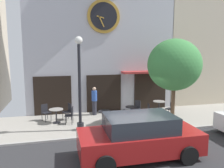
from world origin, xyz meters
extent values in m
cube|color=#9E998E|center=(0.00, 2.13, -0.03)|extent=(26.14, 4.26, 0.05)
cube|color=#2D2D30|center=(0.00, -3.06, -0.03)|extent=(26.14, 6.13, 0.05)
cube|color=#A8A5A0|center=(0.00, 0.02, 0.04)|extent=(26.14, 0.12, 0.08)
cube|color=#B2B2BC|center=(-0.78, 5.61, 4.38)|extent=(9.28, 2.69, 8.76)
cylinder|color=#B7842D|center=(-0.78, 4.20, 5.80)|extent=(1.97, 0.10, 1.97)
cylinder|color=black|center=(-0.78, 4.14, 5.80)|extent=(1.62, 0.04, 1.62)
cube|color=#B7842D|center=(-0.99, 4.10, 5.74)|extent=(0.44, 0.03, 0.17)
cube|color=#B7842D|center=(-0.92, 4.10, 5.49)|extent=(0.35, 0.03, 0.65)
cube|color=black|center=(-3.87, 4.22, 1.15)|extent=(2.17, 0.10, 2.30)
cube|color=black|center=(-0.78, 4.22, 1.15)|extent=(2.17, 0.10, 2.30)
cube|color=black|center=(2.32, 4.22, 1.15)|extent=(2.17, 0.10, 2.30)
cube|color=#B23333|center=(1.82, 3.91, 2.45)|extent=(2.97, 0.90, 0.12)
cube|color=beige|center=(6.99, 6.75, 7.01)|extent=(6.30, 4.98, 14.03)
cylinder|color=black|center=(-2.59, 1.14, 0.18)|extent=(0.32, 0.32, 0.36)
cylinder|color=black|center=(-2.59, 1.14, 2.04)|extent=(0.14, 0.14, 4.07)
sphere|color=white|center=(-2.59, 1.14, 4.25)|extent=(0.36, 0.36, 0.36)
cylinder|color=brown|center=(2.24, 1.06, 1.05)|extent=(0.20, 0.20, 2.09)
ellipsoid|color=#3D8442|center=(2.24, 1.06, 3.07)|extent=(2.78, 2.51, 2.64)
cylinder|color=black|center=(-3.70, 2.52, 0.37)|extent=(0.07, 0.07, 0.73)
cylinder|color=black|center=(-3.70, 2.52, 0.01)|extent=(0.40, 0.40, 0.03)
cylinder|color=gray|center=(-3.70, 2.52, 0.73)|extent=(0.74, 0.74, 0.03)
cylinder|color=black|center=(-1.31, 1.52, 0.36)|extent=(0.07, 0.07, 0.73)
cylinder|color=black|center=(-1.31, 1.52, 0.01)|extent=(0.40, 0.40, 0.03)
cylinder|color=black|center=(-1.31, 1.52, 0.73)|extent=(0.68, 0.68, 0.03)
cylinder|color=black|center=(0.30, 2.12, 0.36)|extent=(0.07, 0.07, 0.73)
cylinder|color=black|center=(0.30, 2.12, 0.01)|extent=(0.40, 0.40, 0.03)
cylinder|color=black|center=(0.30, 2.12, 0.73)|extent=(0.62, 0.62, 0.03)
cylinder|color=black|center=(2.33, 2.86, 0.38)|extent=(0.07, 0.07, 0.76)
cylinder|color=black|center=(2.33, 2.86, 0.01)|extent=(0.40, 0.40, 0.03)
cylinder|color=gray|center=(2.33, 2.86, 0.76)|extent=(0.72, 0.72, 0.03)
cube|color=black|center=(2.68, 2.17, 0.45)|extent=(0.54, 0.54, 0.04)
cube|color=black|center=(2.76, 2.02, 0.68)|extent=(0.35, 0.22, 0.45)
cylinder|color=black|center=(2.74, 2.40, 0.23)|extent=(0.03, 0.03, 0.45)
cylinder|color=black|center=(2.45, 2.24, 0.23)|extent=(0.03, 0.03, 0.45)
cylinder|color=black|center=(2.91, 2.11, 0.23)|extent=(0.03, 0.03, 0.45)
cylinder|color=black|center=(2.61, 1.94, 0.23)|extent=(0.03, 0.03, 0.45)
cube|color=black|center=(-0.63, 1.11, 0.45)|extent=(0.56, 0.56, 0.04)
cube|color=black|center=(-0.49, 1.00, 0.68)|extent=(0.25, 0.33, 0.45)
cylinder|color=black|center=(-0.67, 1.35, 0.23)|extent=(0.03, 0.03, 0.45)
cylinder|color=black|center=(-0.87, 1.07, 0.23)|extent=(0.03, 0.03, 0.45)
cylinder|color=black|center=(-0.40, 1.15, 0.23)|extent=(0.03, 0.03, 0.45)
cylinder|color=black|center=(-0.59, 0.87, 0.23)|extent=(0.03, 0.03, 0.45)
cube|color=black|center=(0.80, 2.71, 0.45)|extent=(0.56, 0.56, 0.04)
cube|color=black|center=(0.95, 2.81, 0.68)|extent=(0.25, 0.34, 0.45)
cylinder|color=black|center=(0.56, 2.75, 0.23)|extent=(0.03, 0.03, 0.45)
cylinder|color=black|center=(0.76, 2.48, 0.23)|extent=(0.03, 0.03, 0.45)
cylinder|color=black|center=(0.84, 2.95, 0.23)|extent=(0.03, 0.03, 0.45)
cylinder|color=black|center=(1.04, 2.67, 0.23)|extent=(0.03, 0.03, 0.45)
cube|color=black|center=(-3.06, 2.20, 0.45)|extent=(0.48, 0.48, 0.04)
cube|color=black|center=(-2.88, 2.16, 0.68)|extent=(0.12, 0.38, 0.45)
cylinder|color=black|center=(-3.19, 2.41, 0.23)|extent=(0.03, 0.03, 0.45)
cylinder|color=black|center=(-3.26, 2.07, 0.23)|extent=(0.03, 0.03, 0.45)
cylinder|color=black|center=(-2.86, 2.33, 0.23)|extent=(0.03, 0.03, 0.45)
cylinder|color=black|center=(-2.93, 2.00, 0.23)|extent=(0.03, 0.03, 0.45)
cube|color=black|center=(-4.22, 3.02, 0.45)|extent=(0.56, 0.56, 0.04)
cube|color=black|center=(-4.33, 3.16, 0.68)|extent=(0.33, 0.25, 0.45)
cylinder|color=black|center=(-4.26, 2.78, 0.23)|extent=(0.03, 0.03, 0.45)
cylinder|color=black|center=(-3.99, 2.98, 0.23)|extent=(0.03, 0.03, 0.45)
cylinder|color=black|center=(-4.46, 3.06, 0.23)|extent=(0.03, 0.03, 0.45)
cylinder|color=black|center=(-4.18, 3.25, 0.23)|extent=(0.03, 0.03, 0.45)
cube|color=black|center=(1.03, 1.87, 0.45)|extent=(0.48, 0.48, 0.04)
cube|color=black|center=(1.21, 1.83, 0.68)|extent=(0.12, 0.38, 0.45)
cylinder|color=black|center=(0.91, 2.07, 0.23)|extent=(0.03, 0.03, 0.45)
cylinder|color=black|center=(0.83, 1.74, 0.23)|extent=(0.03, 0.03, 0.45)
cylinder|color=black|center=(1.24, 1.99, 0.23)|extent=(0.03, 0.03, 0.45)
cylinder|color=black|center=(1.16, 1.66, 0.23)|extent=(0.03, 0.03, 0.45)
cube|color=black|center=(0.23, 1.34, 0.45)|extent=(0.49, 0.49, 0.04)
cube|color=black|center=(0.18, 1.17, 0.68)|extent=(0.38, 0.13, 0.45)
cylinder|color=black|center=(0.44, 1.47, 0.23)|extent=(0.03, 0.03, 0.45)
cylinder|color=black|center=(0.11, 1.55, 0.23)|extent=(0.03, 0.03, 0.45)
cylinder|color=black|center=(0.35, 1.14, 0.23)|extent=(0.03, 0.03, 0.45)
cylinder|color=black|center=(0.02, 1.22, 0.23)|extent=(0.03, 0.03, 0.45)
cube|color=black|center=(-3.13, 2.93, 0.45)|extent=(0.52, 0.52, 0.04)
cube|color=black|center=(-2.97, 3.00, 0.68)|extent=(0.18, 0.37, 0.45)
cylinder|color=black|center=(-3.36, 3.03, 0.23)|extent=(0.03, 0.03, 0.45)
cylinder|color=black|center=(-3.23, 2.71, 0.23)|extent=(0.03, 0.03, 0.45)
cylinder|color=black|center=(-3.04, 3.16, 0.23)|extent=(0.03, 0.03, 0.45)
cylinder|color=black|center=(-2.91, 2.84, 0.23)|extent=(0.03, 0.03, 0.45)
cylinder|color=#2D2D38|center=(-1.49, 3.56, 0.42)|extent=(0.37, 0.37, 0.85)
cylinder|color=#3359B2|center=(-1.49, 3.56, 1.15)|extent=(0.45, 0.45, 0.60)
sphere|color=tan|center=(-1.49, 3.56, 1.56)|extent=(0.22, 0.22, 0.22)
cube|color=maroon|center=(-0.84, -2.17, 0.60)|extent=(4.32, 1.84, 0.75)
cube|color=#262B33|center=(-0.84, -2.17, 1.25)|extent=(2.42, 1.61, 0.60)
cylinder|color=black|center=(0.57, -3.09, 0.32)|extent=(0.64, 0.23, 0.64)
cylinder|color=black|center=(0.59, -1.29, 0.32)|extent=(0.64, 0.23, 0.64)
cylinder|color=black|center=(-2.26, -3.06, 0.32)|extent=(0.64, 0.23, 0.64)
cylinder|color=black|center=(-2.25, -1.26, 0.32)|extent=(0.64, 0.23, 0.64)
camera|label=1|loc=(-3.63, -9.39, 3.78)|focal=36.35mm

